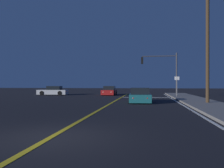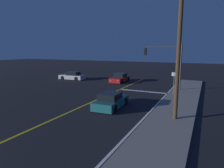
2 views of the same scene
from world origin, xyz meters
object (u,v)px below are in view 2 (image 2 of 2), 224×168
at_px(car_far_approaching_silver, 72,76).
at_px(street_sign_corner, 174,80).
at_px(utility_pole_right, 179,39).
at_px(car_side_waiting_red, 120,78).
at_px(traffic_signal_near_right, 167,59).
at_px(car_lead_oncoming_teal, 111,101).

xyz_separation_m(car_far_approaching_silver, street_sign_corner, (17.34, -4.79, 1.15)).
height_order(car_far_approaching_silver, utility_pole_right, utility_pole_right).
height_order(car_side_waiting_red, utility_pole_right, utility_pole_right).
relative_size(car_side_waiting_red, utility_pole_right, 0.39).
relative_size(utility_pole_right, street_sign_corner, 4.28).
distance_m(car_side_waiting_red, traffic_signal_near_right, 8.87).
distance_m(car_side_waiting_red, street_sign_corner, 10.85).
bearing_deg(car_far_approaching_silver, car_lead_oncoming_teal, -135.65).
relative_size(car_side_waiting_red, traffic_signal_near_right, 0.76).
distance_m(car_lead_oncoming_teal, utility_pole_right, 7.68).
height_order(car_lead_oncoming_teal, utility_pole_right, utility_pole_right).
distance_m(car_side_waiting_red, car_far_approaching_silver, 8.38).
relative_size(car_side_waiting_red, street_sign_corner, 1.68).
bearing_deg(traffic_signal_near_right, car_far_approaching_silver, -7.12).
xyz_separation_m(car_side_waiting_red, traffic_signal_near_right, (7.64, -3.10, 3.29)).
bearing_deg(street_sign_corner, car_far_approaching_silver, 164.56).
xyz_separation_m(car_side_waiting_red, car_far_approaching_silver, (-8.31, -1.11, -0.00)).
height_order(traffic_signal_near_right, utility_pole_right, utility_pole_right).
bearing_deg(utility_pole_right, car_far_approaching_silver, 144.84).
height_order(car_lead_oncoming_teal, car_side_waiting_red, same).
bearing_deg(street_sign_corner, traffic_signal_near_right, 116.55).
bearing_deg(car_far_approaching_silver, utility_pole_right, -127.99).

